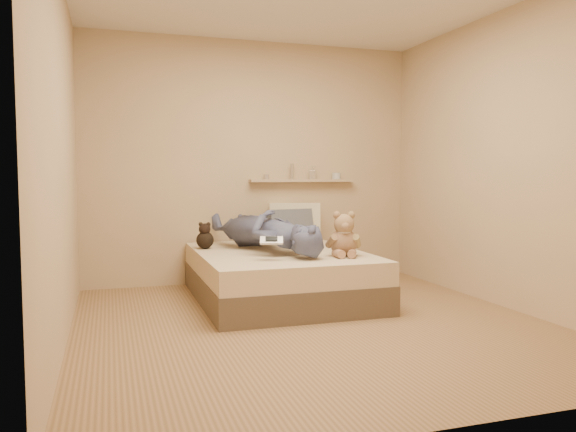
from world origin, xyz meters
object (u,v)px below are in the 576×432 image
object	(u,v)px
teddy_bear	(344,238)
wall_shelf	(303,181)
pillow_grey	(290,226)
game_console	(271,240)
bed	(279,275)
dark_plush	(205,237)
pillow_cream	(295,222)
person	(266,230)

from	to	relation	value
teddy_bear	wall_shelf	world-z (taller)	wall_shelf
wall_shelf	pillow_grey	bearing A→B (deg)	-134.51
pillow_grey	game_console	bearing A→B (deg)	-114.64
bed	wall_shelf	size ratio (longest dim) A/B	1.58
dark_plush	pillow_grey	world-z (taller)	pillow_grey
teddy_bear	pillow_cream	size ratio (longest dim) A/B	0.73
teddy_bear	dark_plush	world-z (taller)	teddy_bear
pillow_cream	person	size ratio (longest dim) A/B	0.34
bed	game_console	size ratio (longest dim) A/B	9.22
bed	pillow_cream	size ratio (longest dim) A/B	3.45
teddy_bear	wall_shelf	size ratio (longest dim) A/B	0.33
dark_plush	pillow_grey	distance (m)	1.01
teddy_bear	wall_shelf	bearing A→B (deg)	85.74
bed	pillow_cream	distance (m)	1.03
game_console	pillow_cream	distance (m)	1.50
bed	dark_plush	world-z (taller)	dark_plush
pillow_cream	person	distance (m)	0.90
teddy_bear	pillow_cream	distance (m)	1.32
person	wall_shelf	xyz separation A→B (m)	(0.65, 0.81, 0.46)
bed	pillow_grey	size ratio (longest dim) A/B	3.80
teddy_bear	person	world-z (taller)	teddy_bear
bed	game_console	bearing A→B (deg)	-112.96
dark_plush	person	bearing A→B (deg)	-28.35
teddy_bear	pillow_grey	bearing A→B (deg)	95.42
person	wall_shelf	world-z (taller)	wall_shelf
bed	wall_shelf	xyz separation A→B (m)	(0.55, 0.91, 0.88)
pillow_cream	wall_shelf	world-z (taller)	wall_shelf
teddy_bear	person	bearing A→B (deg)	132.84
pillow_cream	teddy_bear	bearing A→B (deg)	-89.38
teddy_bear	dark_plush	xyz separation A→B (m)	(-1.07, 0.87, -0.05)
bed	pillow_grey	distance (m)	0.86
dark_plush	pillow_grey	xyz separation A→B (m)	(0.96, 0.30, 0.06)
person	bed	bearing A→B (deg)	119.28
pillow_grey	person	size ratio (longest dim) A/B	0.31
bed	pillow_cream	world-z (taller)	pillow_cream
pillow_grey	wall_shelf	bearing A→B (deg)	45.49
person	dark_plush	bearing A→B (deg)	-43.17
wall_shelf	game_console	bearing A→B (deg)	-118.31
game_console	dark_plush	xyz separation A→B (m)	(-0.41, 0.91, -0.06)
dark_plush	person	xyz separation A→B (m)	(0.53, -0.28, 0.08)
dark_plush	pillow_cream	world-z (taller)	pillow_cream
game_console	teddy_bear	world-z (taller)	teddy_bear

